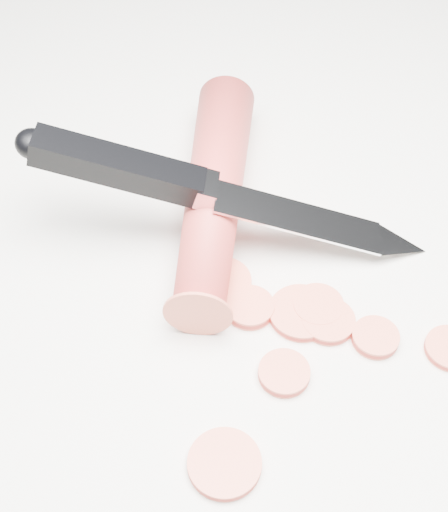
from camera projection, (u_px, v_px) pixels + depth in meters
ground at (296, 300)px, 0.46m from camera, size 2.40×2.40×0.00m
carrot at (214, 192)px, 0.49m from camera, size 0.14×0.19×0.04m
carrot_slice_0 at (301, 313)px, 0.45m from camera, size 0.04×0.04×0.01m
carrot_slice_1 at (284, 373)px, 0.42m from camera, size 0.03×0.03×0.01m
carrot_slice_2 at (250, 308)px, 0.45m from camera, size 0.03×0.03×0.01m
carrot_slice_3 at (328, 321)px, 0.44m from camera, size 0.03×0.03×0.01m
carrot_slice_5 at (318, 306)px, 0.45m from camera, size 0.03×0.03×0.01m
carrot_slice_6 at (375, 337)px, 0.43m from camera, size 0.03×0.03×0.01m
carrot_slice_7 at (224, 464)px, 0.38m from camera, size 0.04×0.04×0.01m
carrot_slice_8 at (222, 282)px, 0.46m from camera, size 0.04×0.04×0.01m
kitchen_knife at (230, 192)px, 0.46m from camera, size 0.24×0.17×0.09m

